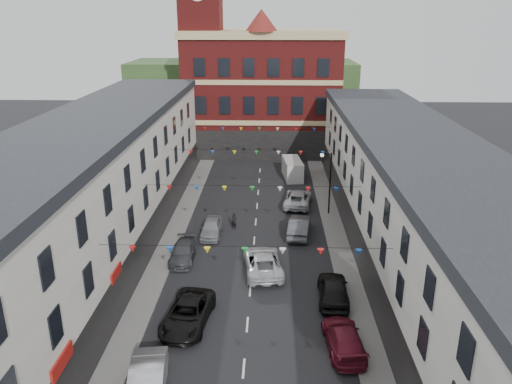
# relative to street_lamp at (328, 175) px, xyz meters

# --- Properties ---
(ground) EXTENTS (160.00, 160.00, 0.00)m
(ground) POSITION_rel_street_lamp_xyz_m (-6.55, -14.00, -3.90)
(ground) COLOR black
(ground) RESTS_ON ground
(pavement_left) EXTENTS (1.80, 64.00, 0.15)m
(pavement_left) POSITION_rel_street_lamp_xyz_m (-13.45, -12.00, -3.83)
(pavement_left) COLOR #605E5B
(pavement_left) RESTS_ON ground
(pavement_right) EXTENTS (1.80, 64.00, 0.15)m
(pavement_right) POSITION_rel_street_lamp_xyz_m (0.35, -12.00, -3.83)
(pavement_right) COLOR #605E5B
(pavement_right) RESTS_ON ground
(terrace_left) EXTENTS (8.40, 56.00, 10.70)m
(terrace_left) POSITION_rel_street_lamp_xyz_m (-18.33, -13.00, 1.44)
(terrace_left) COLOR beige
(terrace_left) RESTS_ON ground
(terrace_right) EXTENTS (8.40, 56.00, 9.70)m
(terrace_right) POSITION_rel_street_lamp_xyz_m (5.23, -13.00, 0.95)
(terrace_right) COLOR silver
(terrace_right) RESTS_ON ground
(civic_building) EXTENTS (20.60, 13.30, 18.50)m
(civic_building) POSITION_rel_street_lamp_xyz_m (-6.55, 23.95, 4.23)
(civic_building) COLOR maroon
(civic_building) RESTS_ON ground
(clock_tower) EXTENTS (5.60, 5.60, 30.00)m
(clock_tower) POSITION_rel_street_lamp_xyz_m (-14.05, 21.00, 11.03)
(clock_tower) COLOR maroon
(clock_tower) RESTS_ON ground
(distant_hill) EXTENTS (40.00, 14.00, 10.00)m
(distant_hill) POSITION_rel_street_lamp_xyz_m (-10.55, 48.00, 1.10)
(distant_hill) COLOR #274620
(distant_hill) RESTS_ON ground
(street_lamp) EXTENTS (1.10, 0.36, 6.00)m
(street_lamp) POSITION_rel_street_lamp_xyz_m (0.00, 0.00, 0.00)
(street_lamp) COLOR black
(street_lamp) RESTS_ON ground
(car_left_b) EXTENTS (2.31, 5.08, 1.62)m
(car_left_b) POSITION_rel_street_lamp_xyz_m (-11.14, -24.22, -3.10)
(car_left_b) COLOR #A5A7AD
(car_left_b) RESTS_ON ground
(car_left_c) EXTENTS (3.07, 5.61, 1.49)m
(car_left_c) POSITION_rel_street_lamp_xyz_m (-10.15, -18.06, -3.16)
(car_left_c) COLOR black
(car_left_c) RESTS_ON ground
(car_left_d) EXTENTS (1.84, 4.42, 1.28)m
(car_left_d) POSITION_rel_street_lamp_xyz_m (-11.87, -9.62, -3.27)
(car_left_d) COLOR #414349
(car_left_d) RESTS_ON ground
(car_left_e) EXTENTS (1.73, 4.24, 1.44)m
(car_left_e) POSITION_rel_street_lamp_xyz_m (-10.24, -5.04, -3.18)
(car_left_e) COLOR gray
(car_left_e) RESTS_ON ground
(car_right_c) EXTENTS (2.29, 4.93, 1.40)m
(car_right_c) POSITION_rel_street_lamp_xyz_m (-1.05, -20.18, -3.21)
(car_right_c) COLOR maroon
(car_right_c) RESTS_ON ground
(car_right_d) EXTENTS (2.17, 4.91, 1.64)m
(car_right_d) POSITION_rel_street_lamp_xyz_m (-1.05, -15.12, -3.08)
(car_right_d) COLOR black
(car_right_d) RESTS_ON ground
(car_right_e) EXTENTS (2.30, 5.01, 1.59)m
(car_right_e) POSITION_rel_street_lamp_xyz_m (-2.75, -4.73, -3.11)
(car_right_e) COLOR #494B51
(car_right_e) RESTS_ON ground
(car_right_f) EXTENTS (3.17, 5.63, 1.48)m
(car_right_f) POSITION_rel_street_lamp_xyz_m (-2.55, 2.31, -3.16)
(car_right_f) COLOR silver
(car_right_f) RESTS_ON ground
(moving_car) EXTENTS (3.29, 5.94, 1.57)m
(moving_car) POSITION_rel_street_lamp_xyz_m (-5.75, -11.25, -3.12)
(moving_car) COLOR silver
(moving_car) RESTS_ON ground
(white_van) EXTENTS (2.41, 5.06, 2.16)m
(white_van) POSITION_rel_street_lamp_xyz_m (-2.75, 11.23, -2.83)
(white_van) COLOR silver
(white_van) RESTS_ON ground
(pedestrian) EXTENTS (0.63, 0.52, 1.50)m
(pedestrian) POSITION_rel_street_lamp_xyz_m (-8.39, -3.72, -3.16)
(pedestrian) COLOR black
(pedestrian) RESTS_ON ground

